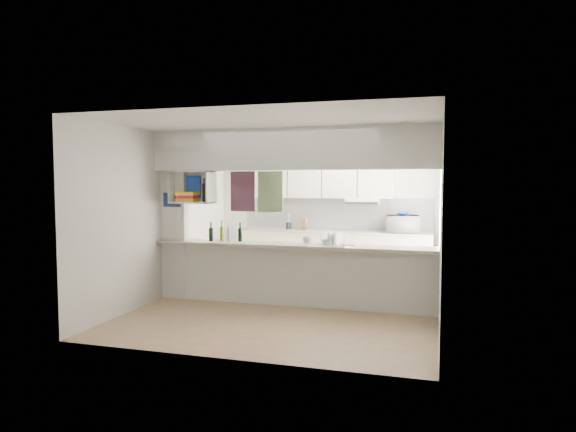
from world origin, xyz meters
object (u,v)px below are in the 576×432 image
at_px(microwave, 403,224).
at_px(bowl, 403,214).
at_px(dish_rack, 336,240).
at_px(wine_bottles, 226,234).

xyz_separation_m(microwave, bowl, (-0.00, 0.01, 0.18)).
xyz_separation_m(bowl, dish_rack, (-0.79, -2.11, -0.26)).
bearing_deg(wine_bottles, dish_rack, -1.62).
xyz_separation_m(microwave, wine_bottles, (-2.53, -2.05, -0.04)).
bearing_deg(dish_rack, bowl, 83.48).
xyz_separation_m(microwave, dish_rack, (-0.79, -2.10, -0.07)).
distance_m(bowl, dish_rack, 2.27).
bearing_deg(wine_bottles, microwave, 39.02).
distance_m(microwave, bowl, 0.18).
bearing_deg(bowl, microwave, -83.04).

